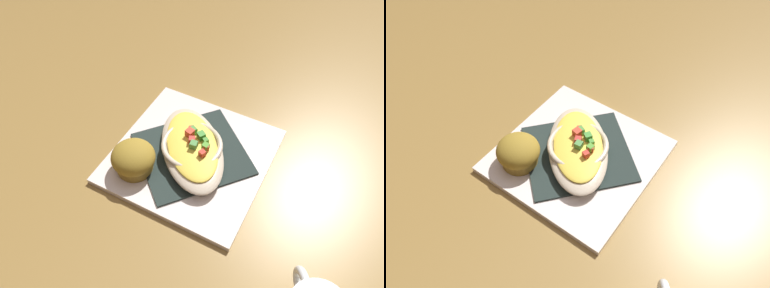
% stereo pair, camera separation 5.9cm
% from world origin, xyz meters
% --- Properties ---
extents(ground_plane, '(2.60, 2.60, 0.00)m').
position_xyz_m(ground_plane, '(0.00, 0.00, 0.00)').
color(ground_plane, olive).
extents(square_plate, '(0.30, 0.30, 0.01)m').
position_xyz_m(square_plate, '(0.00, 0.00, 0.01)').
color(square_plate, white).
rests_on(square_plate, ground_plane).
extents(folded_napkin, '(0.26, 0.26, 0.00)m').
position_xyz_m(folded_napkin, '(0.00, 0.00, 0.01)').
color(folded_napkin, '#24312D').
rests_on(folded_napkin, square_plate).
extents(gratin_dish, '(0.23, 0.22, 0.05)m').
position_xyz_m(gratin_dish, '(-0.00, 0.00, 0.03)').
color(gratin_dish, beige).
rests_on(gratin_dish, folded_napkin).
extents(muffin, '(0.08, 0.08, 0.06)m').
position_xyz_m(muffin, '(0.08, -0.07, 0.04)').
color(muffin, olive).
rests_on(muffin, square_plate).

